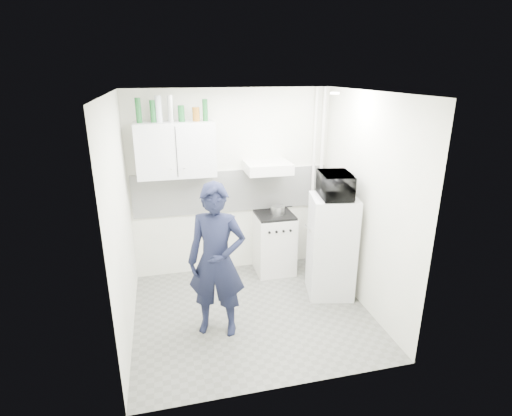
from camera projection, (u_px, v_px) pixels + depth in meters
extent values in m
plane|color=#54554E|center=(252.00, 313.00, 4.88)|extent=(2.80, 2.80, 0.00)
plane|color=white|center=(251.00, 92.00, 4.03)|extent=(2.80, 2.80, 0.00)
plane|color=white|center=(232.00, 184.00, 5.61)|extent=(2.80, 0.00, 2.80)
plane|color=white|center=(121.00, 224.00, 4.15)|extent=(0.00, 2.60, 2.60)
plane|color=white|center=(366.00, 204.00, 4.77)|extent=(0.00, 2.60, 2.60)
imported|color=black|center=(217.00, 261.00, 4.29)|extent=(0.73, 0.60, 1.74)
cube|color=silver|center=(274.00, 244.00, 5.79)|extent=(0.54, 0.54, 0.86)
cube|color=silver|center=(331.00, 247.00, 5.12)|extent=(0.66, 0.66, 1.34)
cube|color=black|center=(275.00, 215.00, 5.64)|extent=(0.52, 0.52, 0.03)
cylinder|color=silver|center=(277.00, 210.00, 5.62)|extent=(0.20, 0.20, 0.11)
imported|color=black|center=(335.00, 185.00, 4.85)|extent=(0.59, 0.45, 0.30)
cylinder|color=#144C1E|center=(138.00, 110.00, 4.84)|extent=(0.07, 0.07, 0.30)
cylinder|color=#144C1E|center=(153.00, 111.00, 4.89)|extent=(0.07, 0.07, 0.27)
cylinder|color=#B2B7BC|center=(158.00, 109.00, 4.89)|extent=(0.08, 0.08, 0.32)
cylinder|color=silver|center=(171.00, 109.00, 4.93)|extent=(0.07, 0.07, 0.32)
cylinder|color=#144C1E|center=(181.00, 113.00, 4.97)|extent=(0.08, 0.08, 0.20)
cylinder|color=brown|center=(196.00, 114.00, 5.02)|extent=(0.09, 0.09, 0.18)
cylinder|color=#144C1E|center=(205.00, 110.00, 5.03)|extent=(0.07, 0.07, 0.27)
cube|color=silver|center=(176.00, 150.00, 5.10)|extent=(1.00, 0.35, 0.70)
cube|color=silver|center=(268.00, 167.00, 5.39)|extent=(0.60, 0.50, 0.14)
cube|color=white|center=(232.00, 191.00, 5.63)|extent=(2.74, 0.03, 0.60)
cylinder|color=silver|center=(321.00, 180.00, 5.82)|extent=(0.05, 0.05, 2.60)
cylinder|color=silver|center=(313.00, 180.00, 5.79)|extent=(0.04, 0.04, 2.60)
cylinder|color=white|center=(335.00, 93.00, 4.45)|extent=(0.10, 0.10, 0.02)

